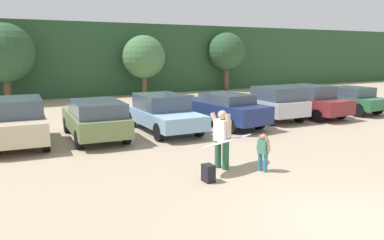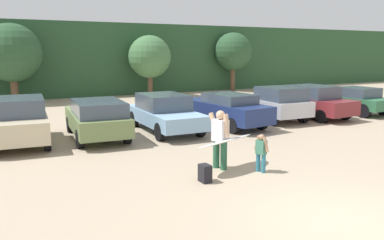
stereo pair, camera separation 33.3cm
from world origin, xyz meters
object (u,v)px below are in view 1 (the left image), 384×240
object	(u,v)px
person_adult	(222,136)
person_child	(263,150)
parked_car_olive_green	(95,118)
parked_car_silver	(270,103)
parked_car_maroon	(307,101)
parked_car_forest_green	(347,99)
parked_car_sky_blue	(162,112)
parked_car_navy	(223,109)
parked_car_champagne	(17,121)
surfboard_white	(228,141)
backpack_dropped	(208,173)

from	to	relation	value
person_adult	person_child	world-z (taller)	person_adult
parked_car_olive_green	person_adult	bearing A→B (deg)	-154.92
parked_car_silver	person_adult	distance (m)	8.36
person_adult	parked_car_maroon	bearing A→B (deg)	-163.99
parked_car_forest_green	parked_car_sky_blue	bearing A→B (deg)	84.79
person_adult	person_child	bearing A→B (deg)	120.89
parked_car_sky_blue	person_child	world-z (taller)	parked_car_sky_blue
parked_car_olive_green	parked_car_maroon	xyz separation A→B (m)	(10.75, -0.05, 0.01)
parked_car_sky_blue	parked_car_forest_green	size ratio (longest dim) A/B	1.14
parked_car_navy	parked_car_forest_green	bearing A→B (deg)	-96.47
parked_car_champagne	parked_car_forest_green	bearing A→B (deg)	-87.29
parked_car_olive_green	parked_car_forest_green	size ratio (longest dim) A/B	1.10
parked_car_sky_blue	person_child	size ratio (longest dim) A/B	4.47
parked_car_sky_blue	parked_car_olive_green	bearing A→B (deg)	93.77
parked_car_sky_blue	surfboard_white	distance (m)	5.75
parked_car_silver	person_child	bearing A→B (deg)	140.02
person_child	parked_car_sky_blue	bearing A→B (deg)	-104.94
parked_car_champagne	parked_car_olive_green	bearing A→B (deg)	-91.78
person_child	backpack_dropped	world-z (taller)	person_child
parked_car_sky_blue	person_child	xyz separation A→B (m)	(0.12, -6.36, -0.19)
parked_car_navy	backpack_dropped	bearing A→B (deg)	137.86
parked_car_navy	surfboard_white	bearing A→B (deg)	141.77
parked_car_forest_green	person_adult	size ratio (longest dim) A/B	2.50
parked_car_champagne	parked_car_maroon	world-z (taller)	parked_car_champagne
parked_car_silver	surfboard_white	bearing A→B (deg)	133.31
parked_car_sky_blue	surfboard_white	xyz separation A→B (m)	(-0.61, -5.71, 0.03)
parked_car_champagne	parked_car_sky_blue	bearing A→B (deg)	-87.43
parked_car_maroon	surfboard_white	bearing A→B (deg)	119.40
parked_car_sky_blue	person_adult	bearing A→B (deg)	173.99
parked_car_forest_green	person_adult	world-z (taller)	person_adult
parked_car_navy	parked_car_silver	size ratio (longest dim) A/B	1.22
person_adult	parked_car_champagne	bearing A→B (deg)	-66.21
parked_car_sky_blue	parked_car_maroon	xyz separation A→B (m)	(7.92, -0.17, 0.02)
parked_car_olive_green	backpack_dropped	size ratio (longest dim) A/B	10.17
parked_car_sky_blue	surfboard_white	world-z (taller)	parked_car_sky_blue
parked_car_navy	person_adult	world-z (taller)	person_adult
parked_car_maroon	person_adult	size ratio (longest dim) A/B	2.72
parked_car_sky_blue	parked_car_navy	bearing A→B (deg)	-93.14
parked_car_champagne	parked_car_sky_blue	size ratio (longest dim) A/B	0.86
parked_car_olive_green	surfboard_white	xyz separation A→B (m)	(2.22, -5.59, 0.02)
backpack_dropped	parked_car_sky_blue	bearing A→B (deg)	75.53
parked_car_olive_green	parked_car_silver	bearing A→B (deg)	-85.92
parked_car_silver	parked_car_maroon	size ratio (longest dim) A/B	0.87
person_child	surfboard_white	size ratio (longest dim) A/B	0.45
parked_car_maroon	parked_car_silver	bearing A→B (deg)	84.68
parked_car_navy	parked_car_silver	distance (m)	2.76
parked_car_navy	person_adult	xyz separation A→B (m)	(-3.56, -5.36, 0.17)
parked_car_navy	person_child	world-z (taller)	parked_car_navy
parked_car_champagne	parked_car_forest_green	world-z (taller)	parked_car_champagne
parked_car_olive_green	parked_car_forest_green	world-z (taller)	parked_car_olive_green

